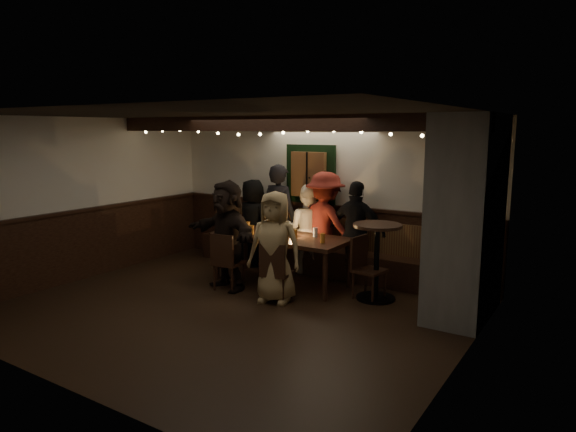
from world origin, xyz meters
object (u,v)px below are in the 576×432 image
Objects in this scene: person_f at (227,235)px; person_g at (275,247)px; chair_near_right at (275,269)px; person_d at (325,225)px; dining_table at (281,240)px; chair_end at (364,263)px; person_b at (279,216)px; high_top at (377,252)px; person_c at (307,229)px; person_a at (253,222)px; chair_near_left at (226,259)px; person_e at (356,232)px.

person_g is (0.95, -0.11, -0.05)m from person_f.
chair_near_right is 1.60m from person_d.
person_g reaches higher than dining_table.
person_d is 1.67m from person_f.
chair_end is 2.10m from person_b.
high_top is 0.73× the size of person_c.
person_g is at bearing 151.93° from person_a.
chair_near_left is at bearing -122.80° from dining_table.
person_e reaches higher than chair_end.
chair_near_right is 0.53× the size of person_e.
dining_table is at bearing 57.20° from chair_near_left.
person_a is at bearing 10.54° from person_b.
high_top is 2.71m from person_a.
chair_near_right is 1.64m from person_e.
person_c reaches higher than high_top.
person_a is at bearing 165.48° from chair_end.
person_e is 2.03m from person_f.
person_d is at bearing 72.59° from person_f.
high_top reaches higher than chair_near_right.
person_f is at bearing 171.07° from chair_near_right.
person_d is at bearing -6.11° from person_e.
person_f is (-0.92, -1.40, -0.03)m from person_d.
chair_end is 0.84m from person_e.
person_b is (-2.12, 0.68, 0.22)m from high_top.
dining_table is 2.41× the size of chair_end.
person_d is 1.51m from person_g.
dining_table is 1.57m from high_top.
chair_near_right is at bearing -70.03° from person_g.
chair_end is at bearing 142.11° from person_c.
chair_near_right is 0.78× the size of high_top.
person_b reaches higher than person_e.
person_a reaches higher than high_top.
dining_table is 1.29× the size of person_f.
person_f is (-1.50, -1.37, 0.03)m from person_e.
high_top reaches higher than chair_end.
person_f is at bearing 68.29° from person_d.
person_e is at bearing -162.88° from person_a.
chair_near_right is at bearing -3.04° from chair_near_left.
dining_table is at bearing 163.35° from person_a.
chair_near_right is at bearing 151.63° from person_a.
high_top is 0.63× the size of person_d.
chair_near_left is at bearing 71.54° from person_d.
person_f is at bearing 39.20° from person_e.
dining_table is 1.24× the size of person_d.
person_f reaches higher than person_c.
person_b is 0.59m from person_c.
high_top is at bearing 22.60° from person_g.
dining_table reaches higher than chair_near_right.
high_top is at bearing 38.38° from chair_near_right.
person_a is (-0.58, 1.47, 0.27)m from chair_near_left.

